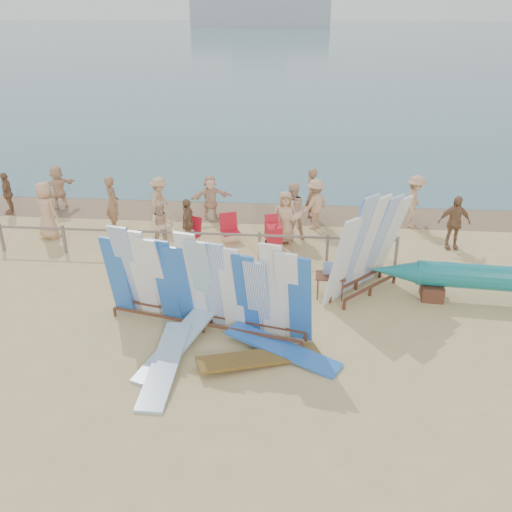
# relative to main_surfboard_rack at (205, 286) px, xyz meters

# --- Properties ---
(ground) EXTENTS (160.00, 160.00, 0.00)m
(ground) POSITION_rel_main_surfboard_rack_xyz_m (-1.06, 0.86, -1.14)
(ground) COLOR tan
(ground) RESTS_ON ground
(ocean) EXTENTS (320.00, 240.00, 0.02)m
(ocean) POSITION_rel_main_surfboard_rack_xyz_m (-1.06, 128.86, -1.14)
(ocean) COLOR #406772
(ocean) RESTS_ON ground
(wet_sand_strip) EXTENTS (40.00, 2.60, 0.01)m
(wet_sand_strip) POSITION_rel_main_surfboard_rack_xyz_m (-1.06, 8.06, -1.14)
(wet_sand_strip) COLOR #826549
(wet_sand_strip) RESTS_ON ground
(distant_ship) EXTENTS (45.00, 8.00, 14.00)m
(distant_ship) POSITION_rel_main_surfboard_rack_xyz_m (-13.06, 180.86, 4.17)
(distant_ship) COLOR #999EA3
(distant_ship) RESTS_ON ocean
(fence) EXTENTS (12.08, 0.08, 0.90)m
(fence) POSITION_rel_main_surfboard_rack_xyz_m (-1.06, 3.86, -0.51)
(fence) COLOR #79665B
(fence) RESTS_ON ground
(main_surfboard_rack) EXTENTS (5.03, 1.73, 2.53)m
(main_surfboard_rack) POSITION_rel_main_surfboard_rack_xyz_m (0.00, 0.00, 0.00)
(main_surfboard_rack) COLOR brown
(main_surfboard_rack) RESTS_ON ground
(side_surfboard_rack) EXTENTS (2.25, 2.33, 2.91)m
(side_surfboard_rack) POSITION_rel_main_surfboard_rack_xyz_m (3.85, 2.08, 0.17)
(side_surfboard_rack) COLOR brown
(side_surfboard_rack) RESTS_ON ground
(vendor_table) EXTENTS (0.77, 0.55, 1.01)m
(vendor_table) POSITION_rel_main_surfboard_rack_xyz_m (2.95, 1.78, -0.80)
(vendor_table) COLOR brown
(vendor_table) RESTS_ON ground
(flat_board_d) EXTENTS (2.66, 1.72, 0.25)m
(flat_board_d) POSITION_rel_main_surfboard_rack_xyz_m (1.82, -0.87, -1.14)
(flat_board_d) COLOR blue
(flat_board_d) RESTS_ON ground
(flat_board_a) EXTENTS (0.59, 2.70, 0.34)m
(flat_board_a) POSITION_rel_main_surfboard_rack_xyz_m (-0.59, -1.69, -1.14)
(flat_board_a) COLOR #86B6D7
(flat_board_a) RESTS_ON ground
(flat_board_b) EXTENTS (1.42, 2.72, 0.37)m
(flat_board_b) POSITION_rel_main_surfboard_rack_xyz_m (-0.51, -0.99, -1.14)
(flat_board_b) COLOR #86B6D7
(flat_board_b) RESTS_ON ground
(flat_board_c) EXTENTS (2.71, 1.54, 0.25)m
(flat_board_c) POSITION_rel_main_surfboard_rack_xyz_m (1.36, -1.25, -1.14)
(flat_board_c) COLOR brown
(flat_board_c) RESTS_ON ground
(beach_chair_left) EXTENTS (0.72, 0.73, 0.89)m
(beach_chair_left) POSITION_rel_main_surfboard_rack_xyz_m (-1.32, 4.78, -0.88)
(beach_chair_left) COLOR red
(beach_chair_left) RESTS_ON ground
(beach_chair_right) EXTENTS (0.75, 0.76, 0.90)m
(beach_chair_right) POSITION_rel_main_surfboard_rack_xyz_m (-0.12, 5.19, -0.87)
(beach_chair_right) COLOR red
(beach_chair_right) RESTS_ON ground
(stroller) EXTENTS (0.69, 0.86, 1.03)m
(stroller) POSITION_rel_main_surfboard_rack_xyz_m (1.30, 4.76, -0.72)
(stroller) COLOR red
(stroller) RESTS_ON ground
(beachgoer_2) EXTENTS (0.81, 0.53, 1.53)m
(beachgoer_2) POSITION_rel_main_surfboard_rack_xyz_m (-2.14, 4.46, -0.37)
(beachgoer_2) COLOR beige
(beachgoer_2) RESTS_ON ground
(beachgoer_5) EXTENTS (1.53, 1.00, 1.58)m
(beachgoer_5) POSITION_rel_main_surfboard_rack_xyz_m (-1.07, 7.20, -0.35)
(beachgoer_5) COLOR beige
(beachgoer_5) RESTS_ON ground
(beachgoer_0) EXTENTS (1.02, 0.84, 1.90)m
(beachgoer_0) POSITION_rel_main_surfboard_rack_xyz_m (-6.04, 4.98, -0.19)
(beachgoer_0) COLOR tan
(beachgoer_0) RESTS_ON ground
(beachgoer_9) EXTENTS (1.10, 1.13, 1.73)m
(beachgoer_9) POSITION_rel_main_surfboard_rack_xyz_m (2.60, 6.57, -0.27)
(beachgoer_9) COLOR tan
(beachgoer_9) RESTS_ON ground
(beachgoer_11) EXTENTS (1.33, 1.50, 1.64)m
(beachgoer_11) POSITION_rel_main_surfboard_rack_xyz_m (-6.87, 7.75, -0.32)
(beachgoer_11) COLOR beige
(beachgoer_11) RESTS_ON ground
(beachgoer_6) EXTENTS (0.88, 0.50, 1.71)m
(beachgoer_6) POSITION_rel_main_surfboard_rack_xyz_m (1.64, 5.29, -0.28)
(beachgoer_6) COLOR tan
(beachgoer_6) RESTS_ON ground
(beachgoer_7) EXTENTS (0.65, 0.78, 1.87)m
(beachgoer_7) POSITION_rel_main_surfboard_rack_xyz_m (2.52, 7.40, -0.20)
(beachgoer_7) COLOR #8C6042
(beachgoer_7) RESTS_ON ground
(beachgoer_3) EXTENTS (0.62, 1.16, 1.70)m
(beachgoer_3) POSITION_rel_main_surfboard_rack_xyz_m (-2.69, 6.44, -0.29)
(beachgoer_3) COLOR tan
(beachgoer_3) RESTS_ON ground
(beachgoer_1) EXTENTS (0.70, 0.76, 1.85)m
(beachgoer_1) POSITION_rel_main_surfboard_rack_xyz_m (-4.17, 5.92, -0.21)
(beachgoer_1) COLOR #8C6042
(beachgoer_1) RESTS_ON ground
(beachgoer_4) EXTENTS (0.49, 0.95, 1.56)m
(beachgoer_4) POSITION_rel_main_surfboard_rack_xyz_m (-1.38, 4.75, -0.35)
(beachgoer_4) COLOR #8C6042
(beachgoer_4) RESTS_ON ground
(beachgoer_extra_0) EXTENTS (0.83, 1.26, 1.81)m
(beachgoer_extra_0) POSITION_rel_main_surfboard_rack_xyz_m (5.97, 7.02, -0.23)
(beachgoer_extra_0) COLOR tan
(beachgoer_extra_0) RESTS_ON ground
(beachgoer_8) EXTENTS (1.02, 0.77, 1.90)m
(beachgoer_8) POSITION_rel_main_surfboard_rack_xyz_m (1.84, 5.59, -0.19)
(beachgoer_8) COLOR beige
(beachgoer_8) RESTS_ON ground
(beachgoer_extra_1) EXTENTS (0.61, 0.97, 1.54)m
(beachgoer_extra_1) POSITION_rel_main_surfboard_rack_xyz_m (-8.48, 7.08, -0.37)
(beachgoer_extra_1) COLOR #8C6042
(beachgoer_extra_1) RESTS_ON ground
(beachgoer_10) EXTENTS (1.04, 0.52, 1.72)m
(beachgoer_10) POSITION_rel_main_surfboard_rack_xyz_m (6.86, 5.26, -0.28)
(beachgoer_10) COLOR #8C6042
(beachgoer_10) RESTS_ON ground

